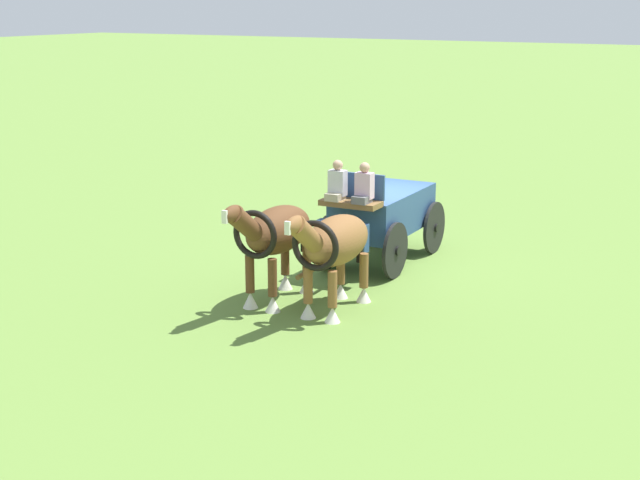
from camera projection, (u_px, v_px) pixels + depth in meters
name	position (u px, v px, depth m)	size (l,w,h in m)	color
ground_plane	(382.00, 260.00, 21.71)	(220.00, 220.00, 0.00)	olive
show_wagon	(380.00, 214.00, 21.26)	(5.90, 1.91, 2.60)	#2D4C7A
draft_horse_near	(334.00, 244.00, 17.81)	(3.05, 1.03, 2.23)	brown
draft_horse_off	(275.00, 234.00, 18.38)	(3.05, 1.02, 2.28)	brown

